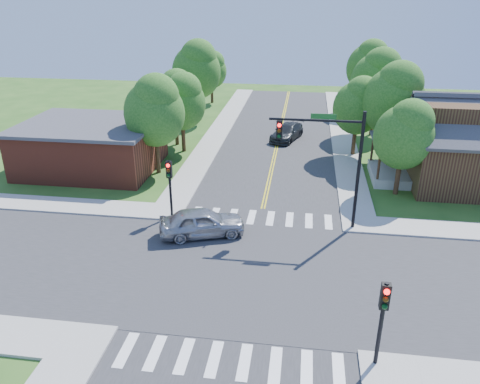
# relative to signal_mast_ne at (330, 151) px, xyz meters

# --- Properties ---
(ground) EXTENTS (100.00, 100.00, 0.00)m
(ground) POSITION_rel_signal_mast_ne_xyz_m (-3.91, -5.59, -4.85)
(ground) COLOR #264F18
(ground) RESTS_ON ground
(road_ns) EXTENTS (10.00, 90.00, 0.04)m
(road_ns) POSITION_rel_signal_mast_ne_xyz_m (-3.91, -5.59, -4.83)
(road_ns) COLOR #2D2D30
(road_ns) RESTS_ON ground
(road_ew) EXTENTS (90.00, 10.00, 0.04)m
(road_ew) POSITION_rel_signal_mast_ne_xyz_m (-3.91, -5.59, -4.83)
(road_ew) COLOR #2D2D30
(road_ew) RESTS_ON ground
(intersection_patch) EXTENTS (10.20, 10.20, 0.06)m
(intersection_patch) POSITION_rel_signal_mast_ne_xyz_m (-3.91, -5.59, -4.85)
(intersection_patch) COLOR #2D2D30
(intersection_patch) RESTS_ON ground
(sidewalk_ne) EXTENTS (40.00, 40.00, 0.14)m
(sidewalk_ne) POSITION_rel_signal_mast_ne_xyz_m (11.90, 10.23, -4.78)
(sidewalk_ne) COLOR #9E9B93
(sidewalk_ne) RESTS_ON ground
(sidewalk_nw) EXTENTS (40.00, 40.00, 0.14)m
(sidewalk_nw) POSITION_rel_signal_mast_ne_xyz_m (-19.73, 10.23, -4.78)
(sidewalk_nw) COLOR #9E9B93
(sidewalk_nw) RESTS_ON ground
(crosswalk_north) EXTENTS (8.85, 2.00, 0.01)m
(crosswalk_north) POSITION_rel_signal_mast_ne_xyz_m (-3.91, 0.61, -4.80)
(crosswalk_north) COLOR white
(crosswalk_north) RESTS_ON ground
(crosswalk_south) EXTENTS (8.85, 2.00, 0.01)m
(crosswalk_south) POSITION_rel_signal_mast_ne_xyz_m (-3.91, -11.79, -4.80)
(crosswalk_south) COLOR white
(crosswalk_south) RESTS_ON ground
(centerline) EXTENTS (0.30, 90.00, 0.01)m
(centerline) POSITION_rel_signal_mast_ne_xyz_m (-3.91, -5.59, -4.80)
(centerline) COLOR yellow
(centerline) RESTS_ON ground
(signal_mast_ne) EXTENTS (5.30, 0.42, 7.20)m
(signal_mast_ne) POSITION_rel_signal_mast_ne_xyz_m (0.00, 0.00, 0.00)
(signal_mast_ne) COLOR black
(signal_mast_ne) RESTS_ON ground
(signal_pole_se) EXTENTS (0.34, 0.42, 3.80)m
(signal_pole_se) POSITION_rel_signal_mast_ne_xyz_m (1.69, -11.21, -2.19)
(signal_pole_se) COLOR black
(signal_pole_se) RESTS_ON ground
(signal_pole_nw) EXTENTS (0.34, 0.42, 3.80)m
(signal_pole_nw) POSITION_rel_signal_mast_ne_xyz_m (-9.51, -0.01, -2.19)
(signal_pole_nw) COLOR black
(signal_pole_nw) RESTS_ON ground
(building_nw) EXTENTS (10.40, 8.40, 3.73)m
(building_nw) POSITION_rel_signal_mast_ne_xyz_m (-18.11, 7.61, -2.97)
(building_nw) COLOR brown
(building_nw) RESTS_ON ground
(tree_e_a) EXTENTS (4.00, 3.80, 6.80)m
(tree_e_a) POSITION_rel_signal_mast_ne_xyz_m (5.18, 5.68, -0.40)
(tree_e_a) COLOR #382314
(tree_e_a) RESTS_ON ground
(tree_e_b) EXTENTS (4.89, 4.64, 8.31)m
(tree_e_b) POSITION_rel_signal_mast_ne_xyz_m (5.37, 12.22, 0.59)
(tree_e_b) COLOR #382314
(tree_e_b) RESTS_ON ground
(tree_e_c) EXTENTS (4.94, 4.69, 8.39)m
(tree_e_c) POSITION_rel_signal_mast_ne_xyz_m (5.06, 20.10, 0.65)
(tree_e_c) COLOR #382314
(tree_e_c) RESTS_ON ground
(tree_e_d) EXTENTS (4.83, 4.59, 8.22)m
(tree_e_d) POSITION_rel_signal_mast_ne_xyz_m (5.26, 29.18, 0.53)
(tree_e_d) COLOR #382314
(tree_e_d) RESTS_ON ground
(tree_w_a) EXTENTS (4.56, 4.33, 7.74)m
(tree_w_a) POSITION_rel_signal_mast_ne_xyz_m (-12.57, 7.33, 0.22)
(tree_w_a) COLOR #382314
(tree_w_a) RESTS_ON ground
(tree_w_b) EXTENTS (4.08, 3.87, 6.93)m
(tree_w_b) POSITION_rel_signal_mast_ne_xyz_m (-12.98, 14.43, -0.31)
(tree_w_b) COLOR #382314
(tree_w_b) RESTS_ON ground
(tree_w_c) EXTENTS (5.07, 4.82, 8.62)m
(tree_w_c) POSITION_rel_signal_mast_ne_xyz_m (-12.86, 22.63, 0.80)
(tree_w_c) COLOR #382314
(tree_w_c) RESTS_ON ground
(tree_w_d) EXTENTS (3.74, 3.56, 6.36)m
(tree_w_d) POSITION_rel_signal_mast_ne_xyz_m (-13.07, 31.46, -0.69)
(tree_w_d) COLOR #382314
(tree_w_d) RESTS_ON ground
(tree_house) EXTENTS (4.03, 3.83, 6.85)m
(tree_house) POSITION_rel_signal_mast_ne_xyz_m (2.82, 13.54, -0.36)
(tree_house) COLOR #382314
(tree_house) RESTS_ON ground
(tree_bldg) EXTENTS (4.10, 3.89, 6.97)m
(tree_bldg) POSITION_rel_signal_mast_ne_xyz_m (-11.89, 12.65, -0.29)
(tree_bldg) COLOR #382314
(tree_bldg) RESTS_ON ground
(car_silver) EXTENTS (4.97, 6.13, 1.68)m
(car_silver) POSITION_rel_signal_mast_ne_xyz_m (-7.09, -2.09, -4.01)
(car_silver) COLOR #A5A6AB
(car_silver) RESTS_ON ground
(car_dgrey) EXTENTS (4.95, 6.13, 1.43)m
(car_dgrey) POSITION_rel_signal_mast_ne_xyz_m (-3.12, 17.32, -4.13)
(car_dgrey) COLOR #292C2E
(car_dgrey) RESTS_ON ground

